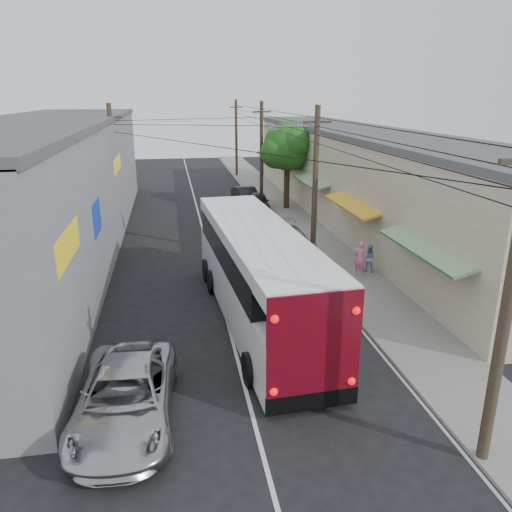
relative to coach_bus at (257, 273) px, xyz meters
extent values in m
plane|color=black|center=(-1.19, -6.87, -1.92)|extent=(120.00, 120.00, 0.00)
cube|color=slate|center=(5.31, 13.13, -1.86)|extent=(3.00, 80.00, 0.12)
cube|color=beige|center=(9.81, 15.13, 1.08)|extent=(6.00, 40.00, 6.00)
cube|color=#4C4C51|center=(9.81, 15.13, 4.18)|extent=(6.20, 40.00, 0.30)
cube|color=#176A23|center=(6.51, -0.87, 0.98)|extent=(1.39, 6.00, 0.46)
cube|color=orange|center=(6.51, 7.13, 0.98)|extent=(1.39, 6.00, 0.46)
cube|color=#176A23|center=(6.51, 15.13, 0.98)|extent=(1.39, 6.00, 0.46)
cube|color=orange|center=(6.51, 23.13, 0.98)|extent=(1.39, 6.00, 0.46)
cube|color=#176A23|center=(6.51, 31.13, 0.98)|extent=(1.39, 6.00, 0.46)
cube|color=gray|center=(-9.69, 11.13, 1.58)|extent=(7.00, 36.00, 7.00)
cube|color=#4C4C51|center=(-9.69, 11.13, 5.18)|extent=(7.20, 36.00, 0.30)
cube|color=yellow|center=(-6.24, -2.87, 2.28)|extent=(0.12, 3.50, 1.00)
cube|color=#1433A5|center=(-6.24, 3.13, 1.68)|extent=(0.12, 2.20, 1.40)
cube|color=yellow|center=(-6.24, 13.13, 2.58)|extent=(0.12, 4.00, 0.90)
cylinder|color=#473828|center=(4.01, -8.87, 2.08)|extent=(0.28, 0.28, 8.00)
cylinder|color=#473828|center=(4.01, 6.13, 2.08)|extent=(0.28, 0.28, 8.00)
cube|color=#473828|center=(4.01, 6.13, 5.28)|extent=(1.40, 0.12, 0.12)
cylinder|color=#473828|center=(4.01, 21.13, 2.08)|extent=(0.28, 0.28, 8.00)
cube|color=#473828|center=(4.01, 21.13, 5.28)|extent=(1.40, 0.12, 0.12)
cylinder|color=#473828|center=(4.01, 36.13, 2.08)|extent=(0.28, 0.28, 8.00)
cube|color=#473828|center=(4.01, 36.13, 5.28)|extent=(1.40, 0.12, 0.12)
cylinder|color=#473828|center=(-6.39, 13.13, 2.08)|extent=(0.28, 0.28, 8.00)
cube|color=#473828|center=(-6.39, 13.13, 5.28)|extent=(1.40, 0.12, 0.12)
cylinder|color=#59595E|center=(2.91, 6.13, 5.08)|extent=(2.20, 0.10, 0.10)
cube|color=#59595E|center=(1.81, 6.13, 4.98)|extent=(0.50, 0.18, 0.12)
cylinder|color=#3F2B19|center=(5.61, 19.13, 0.08)|extent=(0.44, 0.44, 4.00)
sphere|color=#1D5115|center=(5.61, 19.13, 2.88)|extent=(3.60, 3.60, 3.60)
sphere|color=#1D5115|center=(6.61, 19.73, 2.28)|extent=(2.60, 2.60, 2.60)
sphere|color=#1D5115|center=(4.71, 18.73, 2.48)|extent=(2.40, 2.40, 2.40)
sphere|color=#1D5115|center=(6.01, 18.13, 3.28)|extent=(2.20, 2.20, 2.20)
sphere|color=#1D5115|center=(5.31, 20.03, 3.08)|extent=(2.00, 2.00, 2.00)
cube|color=white|center=(0.01, -0.11, -0.70)|extent=(3.47, 12.83, 2.01)
cube|color=black|center=(-0.03, 0.42, 0.78)|extent=(3.35, 10.73, 1.06)
cube|color=white|center=(0.01, -0.11, 1.52)|extent=(3.47, 12.83, 0.53)
cube|color=#65090A|center=(0.42, -6.46, 0.20)|extent=(2.62, 0.26, 3.07)
cube|color=black|center=(0.42, -6.46, -1.44)|extent=(2.64, 0.28, 0.53)
sphere|color=red|center=(-0.68, -6.56, -0.96)|extent=(0.23, 0.23, 0.23)
sphere|color=red|center=(1.53, -6.42, -0.96)|extent=(0.23, 0.23, 0.23)
sphere|color=red|center=(-0.68, -6.56, 1.15)|extent=(0.23, 0.23, 0.23)
sphere|color=red|center=(1.53, -6.42, 1.15)|extent=(0.23, 0.23, 0.23)
cylinder|color=black|center=(-1.02, -4.62, -1.39)|extent=(0.39, 1.08, 1.06)
cylinder|color=black|center=(1.62, -4.45, -1.39)|extent=(0.39, 1.08, 1.06)
cylinder|color=black|center=(-1.52, 2.97, -1.39)|extent=(0.39, 1.08, 1.06)
cylinder|color=black|center=(1.12, 3.15, -1.39)|extent=(0.39, 1.08, 1.06)
cylinder|color=black|center=(-1.62, 4.55, -1.39)|extent=(0.39, 1.08, 1.06)
cylinder|color=black|center=(1.01, 4.73, -1.39)|extent=(0.39, 1.08, 1.06)
imported|color=#BABBC2|center=(-4.57, -5.87, -1.15)|extent=(2.81, 5.61, 1.52)
imported|color=#9EA0A6|center=(2.73, 6.13, -1.01)|extent=(2.60, 6.28, 1.82)
imported|color=black|center=(3.41, 19.13, -1.25)|extent=(1.90, 4.04, 1.34)
imported|color=black|center=(2.79, 21.20, -1.21)|extent=(2.07, 4.44, 1.41)
imported|color=pink|center=(5.68, 3.75, -0.94)|extent=(0.71, 0.57, 1.70)
imported|color=#9BB8E1|center=(6.31, 4.21, -1.10)|extent=(0.85, 0.79, 1.39)
camera|label=1|loc=(-3.07, -17.79, 6.54)|focal=35.00mm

